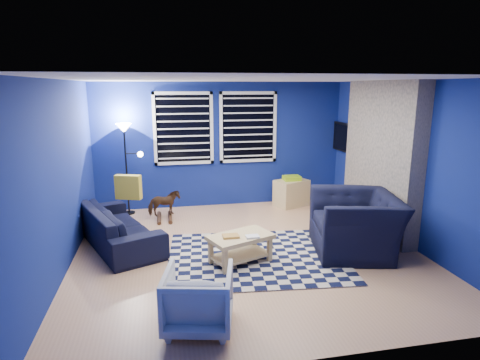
{
  "coord_description": "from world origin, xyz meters",
  "views": [
    {
      "loc": [
        -1.2,
        -5.46,
        2.4
      ],
      "look_at": [
        -0.05,
        0.3,
        1.03
      ],
      "focal_mm": 30.0,
      "sensor_mm": 36.0,
      "label": 1
    }
  ],
  "objects_px": {
    "tv": "(345,138)",
    "armchair_bent": "(198,298)",
    "armchair_big": "(355,223)",
    "cabinet": "(291,192)",
    "sofa": "(118,226)",
    "rocking_horse": "(164,203)",
    "coffee_table": "(240,243)",
    "floor_lamp": "(126,141)"
  },
  "relations": [
    {
      "from": "tv",
      "to": "armchair_bent",
      "type": "height_order",
      "value": "tv"
    },
    {
      "from": "armchair_big",
      "to": "armchair_bent",
      "type": "xyz_separation_m",
      "value": [
        -2.47,
        -1.49,
        -0.12
      ]
    },
    {
      "from": "tv",
      "to": "cabinet",
      "type": "distance_m",
      "value": 1.54
    },
    {
      "from": "sofa",
      "to": "cabinet",
      "type": "bearing_deg",
      "value": -88.9
    },
    {
      "from": "armchair_bent",
      "to": "rocking_horse",
      "type": "bearing_deg",
      "value": -72.65
    },
    {
      "from": "cabinet",
      "to": "sofa",
      "type": "bearing_deg",
      "value": -178.25
    },
    {
      "from": "tv",
      "to": "cabinet",
      "type": "relative_size",
      "value": 1.32
    },
    {
      "from": "tv",
      "to": "sofa",
      "type": "xyz_separation_m",
      "value": [
        -4.35,
        -1.32,
        -1.1
      ]
    },
    {
      "from": "coffee_table",
      "to": "floor_lamp",
      "type": "relative_size",
      "value": 0.57
    },
    {
      "from": "rocking_horse",
      "to": "floor_lamp",
      "type": "distance_m",
      "value": 1.38
    },
    {
      "from": "coffee_table",
      "to": "sofa",
      "type": "bearing_deg",
      "value": 148.51
    },
    {
      "from": "tv",
      "to": "floor_lamp",
      "type": "distance_m",
      "value": 4.29
    },
    {
      "from": "armchair_big",
      "to": "armchair_bent",
      "type": "relative_size",
      "value": 1.92
    },
    {
      "from": "coffee_table",
      "to": "tv",
      "type": "bearing_deg",
      "value": 42.1
    },
    {
      "from": "tv",
      "to": "rocking_horse",
      "type": "xyz_separation_m",
      "value": [
        -3.63,
        -0.26,
        -1.09
      ]
    },
    {
      "from": "armchair_big",
      "to": "armchair_bent",
      "type": "bearing_deg",
      "value": -46.49
    },
    {
      "from": "armchair_big",
      "to": "coffee_table",
      "type": "height_order",
      "value": "armchair_big"
    },
    {
      "from": "sofa",
      "to": "coffee_table",
      "type": "relative_size",
      "value": 2.08
    },
    {
      "from": "rocking_horse",
      "to": "armchair_bent",
      "type": "bearing_deg",
      "value": 173.15
    },
    {
      "from": "tv",
      "to": "coffee_table",
      "type": "xyz_separation_m",
      "value": [
        -2.63,
        -2.37,
        -1.1
      ]
    },
    {
      "from": "coffee_table",
      "to": "armchair_bent",
      "type": "bearing_deg",
      "value": -116.89
    },
    {
      "from": "tv",
      "to": "floor_lamp",
      "type": "relative_size",
      "value": 0.58
    },
    {
      "from": "armchair_big",
      "to": "rocking_horse",
      "type": "relative_size",
      "value": 2.35
    },
    {
      "from": "tv",
      "to": "armchair_big",
      "type": "height_order",
      "value": "tv"
    },
    {
      "from": "armchair_bent",
      "to": "floor_lamp",
      "type": "xyz_separation_m",
      "value": [
        -0.94,
        4.03,
        1.11
      ]
    },
    {
      "from": "sofa",
      "to": "armchair_big",
      "type": "relative_size",
      "value": 1.54
    },
    {
      "from": "tv",
      "to": "armchair_big",
      "type": "bearing_deg",
      "value": -110.91
    },
    {
      "from": "floor_lamp",
      "to": "sofa",
      "type": "bearing_deg",
      "value": -92.36
    },
    {
      "from": "sofa",
      "to": "floor_lamp",
      "type": "distance_m",
      "value": 1.93
    },
    {
      "from": "floor_lamp",
      "to": "armchair_bent",
      "type": "bearing_deg",
      "value": -76.82
    },
    {
      "from": "sofa",
      "to": "rocking_horse",
      "type": "distance_m",
      "value": 1.28
    },
    {
      "from": "armchair_bent",
      "to": "tv",
      "type": "bearing_deg",
      "value": -118.87
    },
    {
      "from": "tv",
      "to": "armchair_big",
      "type": "relative_size",
      "value": 0.75
    },
    {
      "from": "coffee_table",
      "to": "floor_lamp",
      "type": "xyz_separation_m",
      "value": [
        -1.66,
        2.62,
        1.12
      ]
    },
    {
      "from": "tv",
      "to": "armchair_big",
      "type": "xyz_separation_m",
      "value": [
        -0.87,
        -2.29,
        -0.97
      ]
    },
    {
      "from": "sofa",
      "to": "floor_lamp",
      "type": "bearing_deg",
      "value": -25.23
    },
    {
      "from": "rocking_horse",
      "to": "coffee_table",
      "type": "bearing_deg",
      "value": -166.18
    },
    {
      "from": "armchair_bent",
      "to": "cabinet",
      "type": "xyz_separation_m",
      "value": [
        2.29,
        3.93,
        -0.04
      ]
    },
    {
      "from": "coffee_table",
      "to": "floor_lamp",
      "type": "bearing_deg",
      "value": 122.3
    },
    {
      "from": "cabinet",
      "to": "tv",
      "type": "bearing_deg",
      "value": -30.14
    },
    {
      "from": "coffee_table",
      "to": "cabinet",
      "type": "relative_size",
      "value": 1.29
    },
    {
      "from": "tv",
      "to": "armchair_bent",
      "type": "relative_size",
      "value": 1.44
    }
  ]
}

